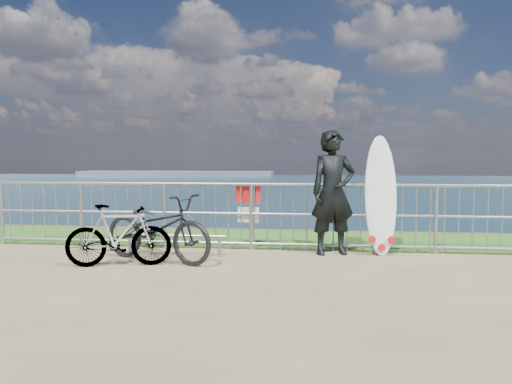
# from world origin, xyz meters

# --- Properties ---
(grass_strip) EXTENTS (120.00, 120.00, 0.00)m
(grass_strip) POSITION_xyz_m (0.00, 2.70, 0.01)
(grass_strip) COLOR #2A621B
(grass_strip) RESTS_ON ground
(seascape) EXTENTS (260.00, 260.00, 5.00)m
(seascape) POSITION_xyz_m (-43.75, 147.49, -4.03)
(seascape) COLOR brown
(seascape) RESTS_ON ground
(railing) EXTENTS (10.06, 0.10, 1.13)m
(railing) POSITION_xyz_m (0.01, 1.60, 0.58)
(railing) COLOR #92959A
(railing) RESTS_ON ground
(surfer) EXTENTS (0.83, 0.68, 1.98)m
(surfer) POSITION_xyz_m (0.85, 1.35, 0.99)
(surfer) COLOR black
(surfer) RESTS_ON ground
(surfboard) EXTENTS (0.52, 0.47, 1.92)m
(surfboard) POSITION_xyz_m (1.61, 1.44, 0.88)
(surfboard) COLOR silver
(surfboard) RESTS_ON ground
(bicycle_near) EXTENTS (2.04, 1.35, 1.02)m
(bicycle_near) POSITION_xyz_m (-1.76, 0.47, 0.51)
(bicycle_near) COLOR black
(bicycle_near) RESTS_ON ground
(bicycle_far) EXTENTS (1.54, 0.79, 0.89)m
(bicycle_far) POSITION_xyz_m (-2.20, 0.08, 0.44)
(bicycle_far) COLOR black
(bicycle_far) RESTS_ON ground
(bike_rack) EXTENTS (1.65, 0.05, 0.35)m
(bike_rack) POSITION_xyz_m (-1.63, 0.91, 0.28)
(bike_rack) COLOR #92959A
(bike_rack) RESTS_ON ground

